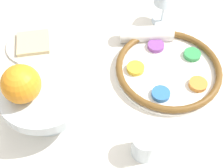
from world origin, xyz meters
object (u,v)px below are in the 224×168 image
at_px(orange_fruit, 21,84).
at_px(cup_mid, 144,145).
at_px(seder_plate, 168,69).
at_px(fruit_stand, 45,95).
at_px(napkin_roll, 146,34).
at_px(bread_plate, 33,44).

distance_m(orange_fruit, cup_mid, 0.32).
xyz_separation_m(seder_plate, cup_mid, (0.09, 0.26, 0.02)).
relative_size(seder_plate, fruit_stand, 1.42).
bearing_deg(napkin_roll, orange_fruit, 44.78).
bearing_deg(bread_plate, orange_fruit, 100.09).
distance_m(fruit_stand, bread_plate, 0.29).
bearing_deg(seder_plate, fruit_stand, 24.86).
bearing_deg(cup_mid, napkin_roll, -94.00).
bearing_deg(orange_fruit, napkin_roll, -135.22).
bearing_deg(orange_fruit, cup_mid, 163.27).
bearing_deg(napkin_roll, cup_mid, 86.00).
bearing_deg(fruit_stand, cup_mid, 156.92).
bearing_deg(orange_fruit, bread_plate, -79.91).
height_order(fruit_stand, napkin_roll, fruit_stand).
height_order(napkin_roll, cup_mid, cup_mid).
distance_m(bread_plate, napkin_roll, 0.36).
relative_size(napkin_roll, cup_mid, 2.36).
height_order(fruit_stand, cup_mid, fruit_stand).
distance_m(fruit_stand, orange_fruit, 0.08).
distance_m(fruit_stand, cup_mid, 0.27).
xyz_separation_m(seder_plate, napkin_roll, (0.06, -0.14, 0.01)).
xyz_separation_m(fruit_stand, bread_plate, (0.09, -0.26, -0.09)).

